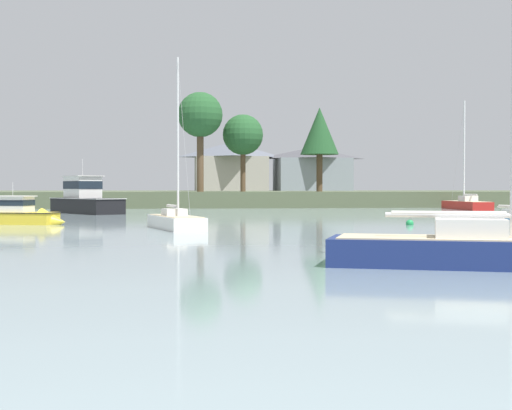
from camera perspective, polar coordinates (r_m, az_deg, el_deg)
The scene contains 12 objects.
far_shore_bank at distance 109.52m, azimuth -1.49°, elevation 0.60°, with size 168.58×52.30×1.87m, color #4C563D.
sailboat_white at distance 41.52m, azimuth -6.20°, elevation -1.56°, with size 3.31×6.54×9.97m.
cruiser_yellow at distance 48.96m, azimuth -17.67°, elevation -0.93°, with size 6.72×3.73×3.34m.
sailboat_navy at distance 22.36m, azimuth 17.28°, elevation -3.88°, with size 9.31×5.37×14.15m.
sailboat_red at distance 82.73m, azimuth 15.91°, elevation -0.14°, with size 2.56×9.49×12.39m.
cruiser_black at distance 69.33m, azimuth -13.28°, elevation 0.03°, with size 8.02×10.17×5.90m.
mooring_buoy_green at distance 46.90m, azimuth 11.76°, elevation -1.40°, with size 0.49×0.49×0.54m.
shore_tree_center_left at distance 91.14m, azimuth 4.92°, elevation 5.64°, with size 4.70×4.70×10.30m.
shore_tree_inland_c at distance 88.58m, azimuth -1.01°, elevation 5.39°, with size 4.84×4.84×9.22m.
shore_tree_right at distance 86.01m, azimuth -4.32°, elevation 6.85°, with size 5.19×5.19×11.49m.
cottage_near_water at distance 122.02m, azimuth -1.97°, elevation 3.05°, with size 12.48×10.19×8.01m.
cottage_behind_trees at distance 123.47m, azimuth 4.34°, elevation 2.83°, with size 12.84×10.02×7.20m.
Camera 1 is at (-9.86, -11.62, 2.28)m, focal length 51.92 mm.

